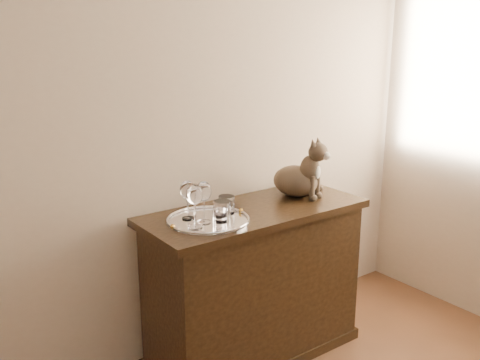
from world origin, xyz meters
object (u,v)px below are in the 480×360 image
object	(u,v)px
cat	(296,166)
tumbler_a	(222,210)
tray	(208,221)
tumbler_b	(221,219)
wine_glass_a	(188,200)
wine_glass_d	(204,202)
tumbler_c	(227,205)
sideboard	(254,283)
wine_glass_c	(195,206)

from	to	relation	value
cat	tumbler_a	bearing A→B (deg)	171.18
tray	tumbler_b	size ratio (longest dim) A/B	4.61
wine_glass_a	tumbler_a	distance (m)	0.17
tray	wine_glass_d	world-z (taller)	wine_glass_d
tumbler_c	cat	world-z (taller)	cat
wine_glass_d	tumbler_a	xyz separation A→B (m)	(0.09, -0.02, -0.05)
tray	tumbler_a	size ratio (longest dim) A/B	4.28
wine_glass_d	tumbler_c	bearing A→B (deg)	15.92
wine_glass_d	tumbler_c	size ratio (longest dim) A/B	2.25
tumbler_b	cat	size ratio (longest dim) A/B	0.26
sideboard	tray	distance (m)	0.53
wine_glass_c	tumbler_b	xyz separation A→B (m)	(0.09, -0.08, -0.06)
tumbler_b	tumbler_c	distance (m)	0.21
wine_glass_d	wine_glass_a	bearing A→B (deg)	110.63
wine_glass_d	tumbler_c	xyz separation A→B (m)	(0.16, 0.05, -0.06)
tray	wine_glass_c	world-z (taller)	wine_glass_c
sideboard	wine_glass_d	size ratio (longest dim) A/B	5.94
tumbler_c	sideboard	bearing A→B (deg)	-1.31
wine_glass_c	wine_glass_a	bearing A→B (deg)	74.01
tumbler_b	wine_glass_d	bearing A→B (deg)	100.41
wine_glass_a	cat	xyz separation A→B (m)	(0.70, 0.00, 0.07)
wine_glass_c	cat	distance (m)	0.75
wine_glass_a	tumbler_c	size ratio (longest dim) A/B	2.14
wine_glass_a	wine_glass_c	world-z (taller)	wine_glass_c
tray	tumbler_a	world-z (taller)	tumbler_a
tumbler_c	cat	distance (m)	0.52
tray	wine_glass_a	xyz separation A→B (m)	(-0.07, 0.08, 0.10)
wine_glass_c	tumbler_c	world-z (taller)	wine_glass_c
tray	wine_glass_d	distance (m)	0.11
wine_glass_d	tumbler_a	size ratio (longest dim) A/B	2.16
tray	tumbler_b	world-z (taller)	tumbler_b
sideboard	tumbler_a	xyz separation A→B (m)	(-0.25, -0.06, 0.48)
sideboard	wine_glass_c	xyz separation A→B (m)	(-0.41, -0.08, 0.54)
wine_glass_a	wine_glass_c	xyz separation A→B (m)	(-0.04, -0.12, 0.01)
tray	sideboard	bearing A→B (deg)	5.59
wine_glass_a	sideboard	bearing A→B (deg)	-7.35
cat	sideboard	bearing A→B (deg)	169.03
tumbler_a	tumbler_b	distance (m)	0.12
wine_glass_c	tray	bearing A→B (deg)	24.50
sideboard	tumbler_a	world-z (taller)	tumbler_a
wine_glass_c	tumbler_b	world-z (taller)	wine_glass_c
wine_glass_a	wine_glass_d	bearing A→B (deg)	-69.37
wine_glass_d	tumbler_b	xyz separation A→B (m)	(0.02, -0.11, -0.06)
tumbler_a	tumbler_c	distance (m)	0.10
tray	cat	distance (m)	0.66
wine_glass_d	tumbler_a	world-z (taller)	wine_glass_d
tumbler_b	wine_glass_c	bearing A→B (deg)	138.42
wine_glass_c	wine_glass_d	distance (m)	0.08
wine_glass_c	tumbler_b	size ratio (longest dim) A/B	2.42
wine_glass_d	tumbler_b	bearing A→B (deg)	-79.59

